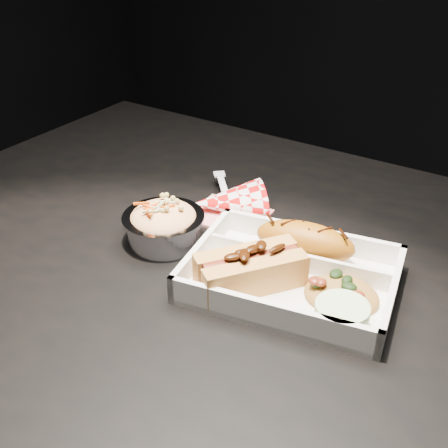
{
  "coord_description": "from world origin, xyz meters",
  "views": [
    {
      "loc": [
        0.29,
        -0.54,
        1.18
      ],
      "look_at": [
        -0.04,
        -0.03,
        0.81
      ],
      "focal_mm": 45.0,
      "sensor_mm": 36.0,
      "label": 1
    }
  ],
  "objects_px": {
    "foil_coleslaw_cup": "(164,223)",
    "food_tray": "(291,278)",
    "dining_table": "(261,317)",
    "napkin_fork": "(227,202)",
    "fried_pastry": "(305,241)",
    "hotdog": "(250,267)"
  },
  "relations": [
    {
      "from": "foil_coleslaw_cup",
      "to": "food_tray",
      "type": "bearing_deg",
      "value": 2.03
    },
    {
      "from": "dining_table",
      "to": "food_tray",
      "type": "xyz_separation_m",
      "value": [
        0.05,
        -0.02,
        0.1
      ]
    },
    {
      "from": "foil_coleslaw_cup",
      "to": "napkin_fork",
      "type": "relative_size",
      "value": 0.73
    },
    {
      "from": "dining_table",
      "to": "fried_pastry",
      "type": "bearing_deg",
      "value": 37.97
    },
    {
      "from": "dining_table",
      "to": "napkin_fork",
      "type": "xyz_separation_m",
      "value": [
        -0.11,
        0.09,
        0.11
      ]
    },
    {
      "from": "hotdog",
      "to": "foil_coleslaw_cup",
      "type": "distance_m",
      "value": 0.16
    },
    {
      "from": "dining_table",
      "to": "food_tray",
      "type": "bearing_deg",
      "value": -22.06
    },
    {
      "from": "dining_table",
      "to": "food_tray",
      "type": "relative_size",
      "value": 4.32
    },
    {
      "from": "food_tray",
      "to": "fried_pastry",
      "type": "height_order",
      "value": "fried_pastry"
    },
    {
      "from": "fried_pastry",
      "to": "napkin_fork",
      "type": "distance_m",
      "value": 0.17
    },
    {
      "from": "foil_coleslaw_cup",
      "to": "dining_table",
      "type": "bearing_deg",
      "value": 11.16
    },
    {
      "from": "food_tray",
      "to": "fried_pastry",
      "type": "relative_size",
      "value": 2.11
    },
    {
      "from": "fried_pastry",
      "to": "hotdog",
      "type": "relative_size",
      "value": 0.95
    },
    {
      "from": "fried_pastry",
      "to": "hotdog",
      "type": "distance_m",
      "value": 0.09
    },
    {
      "from": "food_tray",
      "to": "napkin_fork",
      "type": "bearing_deg",
      "value": 135.83
    },
    {
      "from": "napkin_fork",
      "to": "fried_pastry",
      "type": "bearing_deg",
      "value": 28.63
    },
    {
      "from": "napkin_fork",
      "to": "dining_table",
      "type": "bearing_deg",
      "value": 10.38
    },
    {
      "from": "hotdog",
      "to": "napkin_fork",
      "type": "bearing_deg",
      "value": 77.4
    },
    {
      "from": "napkin_fork",
      "to": "hotdog",
      "type": "bearing_deg",
      "value": -0.19
    },
    {
      "from": "dining_table",
      "to": "foil_coleslaw_cup",
      "type": "xyz_separation_m",
      "value": [
        -0.14,
        -0.03,
        0.12
      ]
    },
    {
      "from": "food_tray",
      "to": "hotdog",
      "type": "xyz_separation_m",
      "value": [
        -0.04,
        -0.03,
        0.02
      ]
    },
    {
      "from": "fried_pastry",
      "to": "hotdog",
      "type": "xyz_separation_m",
      "value": [
        -0.03,
        -0.09,
        0.0
      ]
    }
  ]
}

